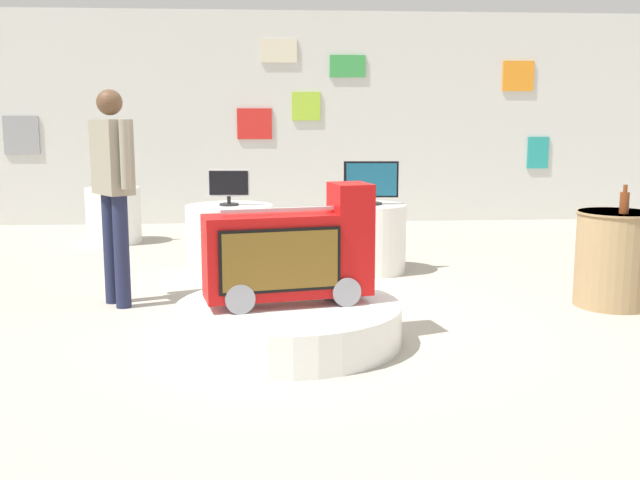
{
  "coord_description": "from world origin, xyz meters",
  "views": [
    {
      "loc": [
        -0.46,
        -5.31,
        1.51
      ],
      "look_at": [
        -0.05,
        0.14,
        0.6
      ],
      "focal_mm": 41.83,
      "sensor_mm": 36.0,
      "label": 1
    }
  ],
  "objects_px": {
    "shopper_browsing_near_truck": "(113,181)",
    "display_pedestal_left_rear": "(114,215)",
    "side_table_round": "(614,258)",
    "bottle_on_side_table": "(624,202)",
    "main_display_pedestal": "(289,323)",
    "tv_on_center_rear": "(371,182)",
    "novelty_firetruck_tv": "(292,256)",
    "display_pedestal_center_rear": "(370,238)",
    "display_pedestal_right_rear": "(230,240)",
    "tv_on_left_rear": "(112,171)",
    "tv_on_right_rear": "(229,186)"
  },
  "relations": [
    {
      "from": "shopper_browsing_near_truck",
      "to": "display_pedestal_left_rear",
      "type": "bearing_deg",
      "value": 101.44
    },
    {
      "from": "side_table_round",
      "to": "bottle_on_side_table",
      "type": "distance_m",
      "value": 0.48
    },
    {
      "from": "main_display_pedestal",
      "to": "shopper_browsing_near_truck",
      "type": "bearing_deg",
      "value": 140.39
    },
    {
      "from": "tv_on_center_rear",
      "to": "novelty_firetruck_tv",
      "type": "bearing_deg",
      "value": -110.75
    },
    {
      "from": "display_pedestal_center_rear",
      "to": "bottle_on_side_table",
      "type": "relative_size",
      "value": 3.08
    },
    {
      "from": "main_display_pedestal",
      "to": "display_pedestal_left_rear",
      "type": "bearing_deg",
      "value": 115.17
    },
    {
      "from": "display_pedestal_left_rear",
      "to": "display_pedestal_right_rear",
      "type": "distance_m",
      "value": 2.4
    },
    {
      "from": "shopper_browsing_near_truck",
      "to": "tv_on_left_rear",
      "type": "bearing_deg",
      "value": 101.45
    },
    {
      "from": "side_table_round",
      "to": "shopper_browsing_near_truck",
      "type": "xyz_separation_m",
      "value": [
        -3.97,
        0.33,
        0.62
      ]
    },
    {
      "from": "display_pedestal_right_rear",
      "to": "shopper_browsing_near_truck",
      "type": "relative_size",
      "value": 0.49
    },
    {
      "from": "shopper_browsing_near_truck",
      "to": "tv_on_center_rear",
      "type": "bearing_deg",
      "value": 27.18
    },
    {
      "from": "main_display_pedestal",
      "to": "shopper_browsing_near_truck",
      "type": "distance_m",
      "value": 1.95
    },
    {
      "from": "display_pedestal_center_rear",
      "to": "novelty_firetruck_tv",
      "type": "bearing_deg",
      "value": -110.71
    },
    {
      "from": "tv_on_left_rear",
      "to": "display_pedestal_center_rear",
      "type": "xyz_separation_m",
      "value": [
        2.84,
        -1.92,
        -0.53
      ]
    },
    {
      "from": "display_pedestal_center_rear",
      "to": "side_table_round",
      "type": "xyz_separation_m",
      "value": [
        1.75,
        -1.47,
        0.06
      ]
    },
    {
      "from": "side_table_round",
      "to": "shopper_browsing_near_truck",
      "type": "relative_size",
      "value": 0.45
    },
    {
      "from": "display_pedestal_left_rear",
      "to": "display_pedestal_center_rear",
      "type": "distance_m",
      "value": 3.43
    },
    {
      "from": "display_pedestal_center_rear",
      "to": "shopper_browsing_near_truck",
      "type": "distance_m",
      "value": 2.59
    },
    {
      "from": "tv_on_right_rear",
      "to": "display_pedestal_right_rear",
      "type": "bearing_deg",
      "value": 94.38
    },
    {
      "from": "display_pedestal_center_rear",
      "to": "shopper_browsing_near_truck",
      "type": "relative_size",
      "value": 0.4
    },
    {
      "from": "main_display_pedestal",
      "to": "display_pedestal_center_rear",
      "type": "relative_size",
      "value": 2.2
    },
    {
      "from": "novelty_firetruck_tv",
      "to": "display_pedestal_center_rear",
      "type": "xyz_separation_m",
      "value": [
        0.85,
        2.26,
        -0.27
      ]
    },
    {
      "from": "main_display_pedestal",
      "to": "tv_on_center_rear",
      "type": "relative_size",
      "value": 2.88
    },
    {
      "from": "tv_on_left_rear",
      "to": "display_pedestal_center_rear",
      "type": "height_order",
      "value": "tv_on_left_rear"
    },
    {
      "from": "tv_on_center_rear",
      "to": "side_table_round",
      "type": "height_order",
      "value": "tv_on_center_rear"
    },
    {
      "from": "tv_on_left_rear",
      "to": "display_pedestal_center_rear",
      "type": "relative_size",
      "value": 0.66
    },
    {
      "from": "novelty_firetruck_tv",
      "to": "tv_on_right_rear",
      "type": "relative_size",
      "value": 2.85
    },
    {
      "from": "display_pedestal_left_rear",
      "to": "display_pedestal_right_rear",
      "type": "xyz_separation_m",
      "value": [
        1.47,
        -1.89,
        0.0
      ]
    },
    {
      "from": "novelty_firetruck_tv",
      "to": "display_pedestal_left_rear",
      "type": "distance_m",
      "value": 4.63
    },
    {
      "from": "display_pedestal_center_rear",
      "to": "bottle_on_side_table",
      "type": "height_order",
      "value": "bottle_on_side_table"
    },
    {
      "from": "tv_on_left_rear",
      "to": "display_pedestal_right_rear",
      "type": "xyz_separation_m",
      "value": [
        1.47,
        -1.89,
        -0.53
      ]
    },
    {
      "from": "display_pedestal_left_rear",
      "to": "tv_on_center_rear",
      "type": "distance_m",
      "value": 3.47
    },
    {
      "from": "tv_on_center_rear",
      "to": "display_pedestal_left_rear",
      "type": "bearing_deg",
      "value": 145.85
    },
    {
      "from": "tv_on_right_rear",
      "to": "display_pedestal_center_rear",
      "type": "bearing_deg",
      "value": -0.95
    },
    {
      "from": "tv_on_right_rear",
      "to": "bottle_on_side_table",
      "type": "xyz_separation_m",
      "value": [
        3.11,
        -1.61,
        0.0
      ]
    },
    {
      "from": "tv_on_left_rear",
      "to": "bottle_on_side_table",
      "type": "xyz_separation_m",
      "value": [
        4.59,
        -3.5,
        -0.01
      ]
    },
    {
      "from": "display_pedestal_center_rear",
      "to": "display_pedestal_right_rear",
      "type": "bearing_deg",
      "value": 178.88
    },
    {
      "from": "tv_on_right_rear",
      "to": "side_table_round",
      "type": "relative_size",
      "value": 0.53
    },
    {
      "from": "novelty_firetruck_tv",
      "to": "tv_on_right_rear",
      "type": "bearing_deg",
      "value": 102.7
    },
    {
      "from": "main_display_pedestal",
      "to": "novelty_firetruck_tv",
      "type": "distance_m",
      "value": 0.46
    },
    {
      "from": "display_pedestal_left_rear",
      "to": "novelty_firetruck_tv",
      "type": "bearing_deg",
      "value": -64.58
    },
    {
      "from": "side_table_round",
      "to": "shopper_browsing_near_truck",
      "type": "height_order",
      "value": "shopper_browsing_near_truck"
    },
    {
      "from": "main_display_pedestal",
      "to": "display_pedestal_left_rear",
      "type": "distance_m",
      "value": 4.62
    },
    {
      "from": "display_pedestal_right_rear",
      "to": "shopper_browsing_near_truck",
      "type": "height_order",
      "value": "shopper_browsing_near_truck"
    },
    {
      "from": "tv_on_left_rear",
      "to": "side_table_round",
      "type": "distance_m",
      "value": 5.72
    },
    {
      "from": "tv_on_center_rear",
      "to": "display_pedestal_right_rear",
      "type": "xyz_separation_m",
      "value": [
        -1.37,
        0.03,
        -0.55
      ]
    },
    {
      "from": "main_display_pedestal",
      "to": "shopper_browsing_near_truck",
      "type": "height_order",
      "value": "shopper_browsing_near_truck"
    },
    {
      "from": "main_display_pedestal",
      "to": "display_pedestal_center_rear",
      "type": "xyz_separation_m",
      "value": [
        0.88,
        2.25,
        0.2
      ]
    },
    {
      "from": "display_pedestal_right_rear",
      "to": "tv_on_right_rear",
      "type": "distance_m",
      "value": 0.52
    },
    {
      "from": "main_display_pedestal",
      "to": "shopper_browsing_near_truck",
      "type": "xyz_separation_m",
      "value": [
        -1.34,
        1.11,
        0.88
      ]
    }
  ]
}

